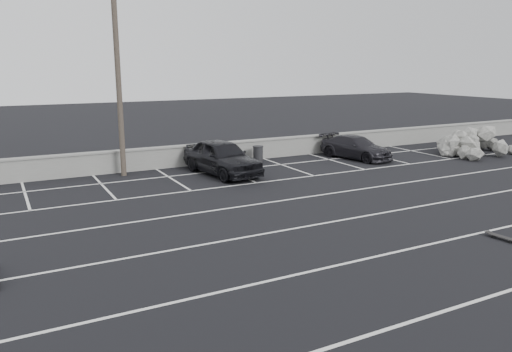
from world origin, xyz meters
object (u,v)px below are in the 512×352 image
trash_bin (258,154)px  skateboard (502,237)px  riprap_pile (465,146)px  utility_pole (118,73)px  car_left (222,157)px  car_right (356,147)px

trash_bin → skateboard: bearing=-87.0°
riprap_pile → utility_pole: bearing=169.4°
utility_pole → trash_bin: utility_pole is taller
skateboard → car_left: bearing=101.2°
car_left → skateboard: 12.58m
utility_pole → car_left: bearing=-24.3°
car_left → riprap_pile: 14.58m
trash_bin → skateboard: size_ratio=1.03×
riprap_pile → skateboard: (-10.90, -10.43, -0.39)m
riprap_pile → skateboard: riprap_pile is taller
trash_bin → riprap_pile: size_ratio=0.17×
car_left → utility_pole: (-4.13, 1.87, 3.82)m
utility_pole → skateboard: (7.72, -13.90, -4.56)m
car_right → skateboard: bearing=-122.8°
utility_pole → skateboard: bearing=-61.0°
trash_bin → skateboard: 13.84m
car_left → riprap_pile: car_left is taller
car_left → trash_bin: (2.86, 1.78, -0.38)m
car_left → car_right: car_left is taller
car_right → utility_pole: size_ratio=0.46×
trash_bin → riprap_pile: bearing=-16.2°
car_right → skateboard: 13.10m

